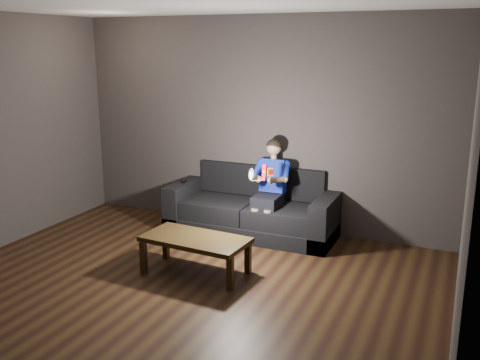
% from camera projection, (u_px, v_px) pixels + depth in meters
% --- Properties ---
extents(floor, '(5.00, 5.00, 0.00)m').
position_uv_depth(floor, '(158.00, 306.00, 4.91)').
color(floor, black).
rests_on(floor, ground).
extents(back_wall, '(5.00, 0.04, 2.70)m').
position_uv_depth(back_wall, '(259.00, 124.00, 6.80)').
color(back_wall, '#3B3433').
rests_on(back_wall, ground).
extents(right_wall, '(0.04, 5.00, 2.70)m').
position_uv_depth(right_wall, '(467.00, 194.00, 3.61)').
color(right_wall, '#3B3433').
rests_on(right_wall, ground).
extents(sofa, '(2.13, 0.92, 0.82)m').
position_uv_depth(sofa, '(254.00, 212.00, 6.80)').
color(sofa, black).
rests_on(sofa, floor).
extents(child, '(0.46, 0.57, 1.13)m').
position_uv_depth(child, '(270.00, 181.00, 6.55)').
color(child, black).
rests_on(child, sofa).
extents(wii_remote_red, '(0.05, 0.07, 0.19)m').
position_uv_depth(wii_remote_red, '(264.00, 173.00, 6.07)').
color(wii_remote_red, red).
rests_on(wii_remote_red, child).
extents(nunchuk_white, '(0.07, 0.09, 0.15)m').
position_uv_depth(nunchuk_white, '(251.00, 174.00, 6.15)').
color(nunchuk_white, silver).
rests_on(nunchuk_white, child).
extents(wii_remote_black, '(0.07, 0.14, 0.03)m').
position_uv_depth(wii_remote_black, '(184.00, 181.00, 7.02)').
color(wii_remote_black, black).
rests_on(wii_remote_black, sofa).
extents(coffee_table, '(1.13, 0.63, 0.40)m').
position_uv_depth(coffee_table, '(195.00, 242.00, 5.54)').
color(coffee_table, black).
rests_on(coffee_table, floor).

